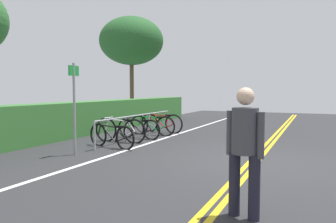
{
  "coord_description": "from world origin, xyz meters",
  "views": [
    {
      "loc": [
        -7.33,
        -1.21,
        1.56
      ],
      "look_at": [
        1.41,
        2.72,
        0.93
      ],
      "focal_mm": 35.33,
      "sensor_mm": 36.0,
      "label": 1
    }
  ],
  "objects": [
    {
      "name": "ground_plane",
      "position": [
        0.0,
        0.0,
        -0.03
      ],
      "size": [
        32.32,
        13.16,
        0.05
      ],
      "primitive_type": "cube",
      "color": "#2B2B2D"
    },
    {
      "name": "centre_line_yellow_inner",
      "position": [
        0.0,
        -0.08,
        0.0
      ],
      "size": [
        29.09,
        0.1,
        0.0
      ],
      "primitive_type": "cube",
      "color": "gold",
      "rests_on": "ground_plane"
    },
    {
      "name": "centre_line_yellow_outer",
      "position": [
        0.0,
        0.08,
        0.0
      ],
      "size": [
        29.09,
        0.1,
        0.0
      ],
      "primitive_type": "cube",
      "color": "gold",
      "rests_on": "ground_plane"
    },
    {
      "name": "bike_lane_stripe_white",
      "position": [
        0.0,
        3.22,
        0.0
      ],
      "size": [
        29.09,
        0.12,
        0.0
      ],
      "primitive_type": "cube",
      "color": "white",
      "rests_on": "ground_plane"
    },
    {
      "name": "bike_rack",
      "position": [
        1.82,
        3.95,
        0.58
      ],
      "size": [
        4.58,
        0.05,
        0.77
      ],
      "color": "#9EA0A5",
      "rests_on": "ground_plane"
    },
    {
      "name": "bicycle_0",
      "position": [
        0.11,
        3.82,
        0.32
      ],
      "size": [
        0.53,
        1.67,
        0.68
      ],
      "color": "black",
      "rests_on": "ground_plane"
    },
    {
      "name": "bicycle_1",
      "position": [
        0.98,
        4.1,
        0.36
      ],
      "size": [
        0.46,
        1.73,
        0.76
      ],
      "color": "black",
      "rests_on": "ground_plane"
    },
    {
      "name": "bicycle_2",
      "position": [
        1.88,
        3.97,
        0.32
      ],
      "size": [
        0.46,
        1.64,
        0.68
      ],
      "color": "black",
      "rests_on": "ground_plane"
    },
    {
      "name": "bicycle_3",
      "position": [
        2.77,
        3.94,
        0.34
      ],
      "size": [
        0.46,
        1.72,
        0.72
      ],
      "color": "black",
      "rests_on": "ground_plane"
    },
    {
      "name": "bicycle_4",
      "position": [
        3.53,
        3.95,
        0.34
      ],
      "size": [
        0.46,
        1.74,
        0.73
      ],
      "color": "black",
      "rests_on": "ground_plane"
    },
    {
      "name": "pedestrian",
      "position": [
        -3.35,
        -0.43,
        0.91
      ],
      "size": [
        0.32,
        0.48,
        1.59
      ],
      "color": "#1E1E2D",
      "rests_on": "ground_plane"
    },
    {
      "name": "sign_post_near",
      "position": [
        -1.09,
        4.05,
        1.32
      ],
      "size": [
        0.36,
        0.06,
        2.19
      ],
      "color": "gray",
      "rests_on": "ground_plane"
    },
    {
      "name": "hedge_backdrop",
      "position": [
        3.32,
        6.24,
        0.57
      ],
      "size": [
        13.53,
        0.89,
        1.14
      ],
      "primitive_type": "cube",
      "color": "#387533",
      "rests_on": "ground_plane"
    },
    {
      "name": "tree_mid",
      "position": [
        8.08,
        7.86,
        4.14
      ],
      "size": [
        3.4,
        3.4,
        5.42
      ],
      "color": "brown",
      "rests_on": "ground_plane"
    }
  ]
}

